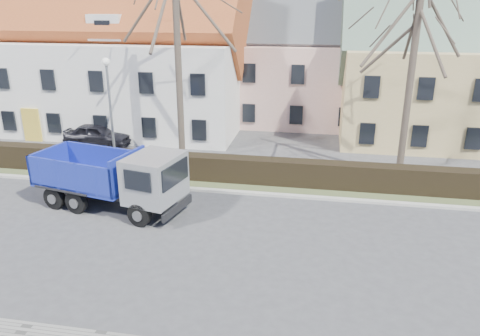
% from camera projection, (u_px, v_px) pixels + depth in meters
% --- Properties ---
extents(ground, '(120.00, 120.00, 0.00)m').
position_uv_depth(ground, '(169.00, 234.00, 18.82)').
color(ground, '#414143').
extents(curb_far, '(80.00, 0.30, 0.12)m').
position_uv_depth(curb_far, '(199.00, 189.00, 23.05)').
color(curb_far, '#AFACA2').
rests_on(curb_far, ground).
extents(grass_strip, '(80.00, 3.00, 0.10)m').
position_uv_depth(grass_strip, '(207.00, 178.00, 24.54)').
color(grass_strip, '#47532E').
rests_on(grass_strip, ground).
extents(hedge, '(60.00, 0.90, 1.30)m').
position_uv_depth(hedge, '(205.00, 169.00, 24.15)').
color(hedge, black).
rests_on(hedge, ground).
extents(building_white, '(26.80, 10.80, 9.50)m').
position_uv_depth(building_white, '(65.00, 59.00, 34.15)').
color(building_white, silver).
rests_on(building_white, ground).
extents(building_pink, '(10.80, 8.80, 8.00)m').
position_uv_depth(building_pink, '(301.00, 68.00, 35.28)').
color(building_pink, '#DFAB9D').
rests_on(building_pink, ground).
extents(tree_1, '(9.20, 9.20, 12.65)m').
position_uv_depth(tree_1, '(178.00, 50.00, 24.85)').
color(tree_1, '#453A2F').
rests_on(tree_1, ground).
extents(tree_2, '(8.00, 8.00, 11.00)m').
position_uv_depth(tree_2, '(411.00, 72.00, 23.14)').
color(tree_2, '#453A2F').
rests_on(tree_2, ground).
extents(dump_truck, '(7.58, 4.14, 2.87)m').
position_uv_depth(dump_truck, '(105.00, 177.00, 20.85)').
color(dump_truck, navy).
rests_on(dump_truck, ground).
extents(streetlight, '(0.48, 0.48, 6.13)m').
position_uv_depth(streetlight, '(111.00, 114.00, 25.15)').
color(streetlight, gray).
rests_on(streetlight, ground).
extents(cart_frame, '(0.83, 0.67, 0.66)m').
position_uv_depth(cart_frame, '(154.00, 180.00, 23.50)').
color(cart_frame, silver).
rests_on(cart_frame, ground).
extents(parked_car_a, '(4.28, 1.72, 1.46)m').
position_uv_depth(parked_car_a, '(98.00, 135.00, 29.84)').
color(parked_car_a, black).
rests_on(parked_car_a, ground).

